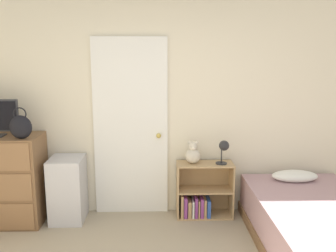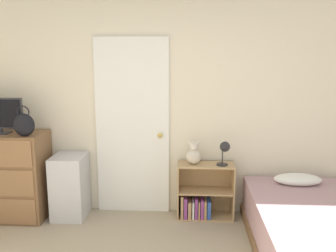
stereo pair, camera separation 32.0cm
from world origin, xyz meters
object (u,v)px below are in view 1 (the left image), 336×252
(teddy_bear, at_px, (193,154))
(dresser, at_px, (5,180))
(handbag, at_px, (21,127))
(storage_bin, at_px, (68,189))
(desk_lamp, at_px, (224,148))
(bed, at_px, (317,226))
(bookshelf, at_px, (201,196))

(teddy_bear, bearing_deg, dresser, -177.00)
(handbag, height_order, teddy_bear, handbag)
(handbag, bearing_deg, storage_bin, 26.20)
(dresser, distance_m, teddy_bear, 2.13)
(desk_lamp, bearing_deg, bed, -42.11)
(storage_bin, bearing_deg, bookshelf, 2.67)
(storage_bin, bearing_deg, bed, -15.27)
(dresser, xyz_separation_m, storage_bin, (0.68, 0.04, -0.13))
(dresser, height_order, bed, dresser)
(dresser, bearing_deg, storage_bin, 3.58)
(teddy_bear, relative_size, desk_lamp, 0.95)
(storage_bin, relative_size, desk_lamp, 2.65)
(handbag, relative_size, bed, 0.18)
(bookshelf, height_order, bed, bookshelf)
(teddy_bear, distance_m, bed, 1.48)
(desk_lamp, relative_size, bed, 0.15)
(desk_lamp, xyz_separation_m, bed, (0.81, -0.73, -0.60))
(handbag, xyz_separation_m, bed, (2.99, -0.51, -0.90))
(desk_lamp, bearing_deg, dresser, -178.44)
(storage_bin, height_order, teddy_bear, teddy_bear)
(handbag, xyz_separation_m, teddy_bear, (1.83, 0.27, -0.38))
(dresser, relative_size, desk_lamp, 3.62)
(dresser, relative_size, bookshelf, 1.55)
(dresser, relative_size, teddy_bear, 3.82)
(bookshelf, distance_m, teddy_bear, 0.52)
(storage_bin, distance_m, teddy_bear, 1.48)
(handbag, distance_m, teddy_bear, 1.89)
(dresser, xyz_separation_m, bed, (3.27, -0.66, -0.26))
(storage_bin, xyz_separation_m, bookshelf, (1.53, 0.07, -0.12))
(handbag, relative_size, teddy_bear, 1.28)
(bookshelf, height_order, teddy_bear, teddy_bear)
(teddy_bear, height_order, bed, teddy_bear)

